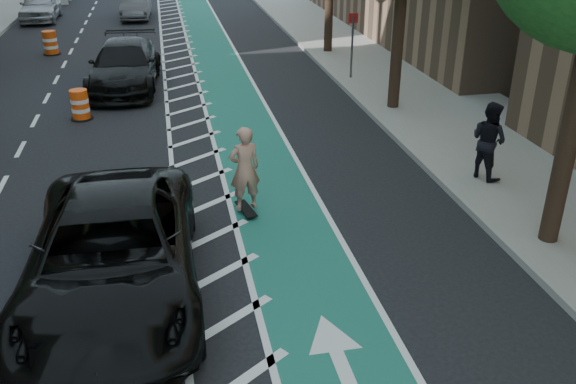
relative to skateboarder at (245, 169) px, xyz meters
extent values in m
plane|color=black|center=(-2.30, -2.30, -1.04)|extent=(120.00, 120.00, 0.00)
cube|color=#1B614C|center=(0.70, 7.70, -1.03)|extent=(2.00, 90.00, 0.01)
cube|color=silver|center=(-0.80, 7.70, -1.03)|extent=(1.40, 90.00, 0.01)
cube|color=gray|center=(7.20, 7.70, -0.96)|extent=(5.00, 90.00, 0.15)
cube|color=gray|center=(4.75, 7.70, -0.96)|extent=(0.12, 90.00, 0.16)
cylinder|color=#382619|center=(5.60, -2.30, 1.16)|extent=(0.36, 0.36, 4.40)
cylinder|color=#382619|center=(5.60, 5.70, 1.16)|extent=(0.36, 0.36, 4.40)
cylinder|color=#382619|center=(5.60, 13.70, 1.16)|extent=(0.36, 0.36, 4.40)
cylinder|color=#4C4C4C|center=(5.30, 9.70, 0.16)|extent=(0.08, 0.08, 2.40)
cube|color=red|center=(5.30, 9.70, 1.26)|extent=(0.35, 0.02, 0.35)
cube|color=black|center=(0.00, 0.00, -0.94)|extent=(0.41, 0.87, 0.03)
cylinder|color=black|center=(-0.14, 0.25, -1.01)|extent=(0.04, 0.07, 0.06)
cylinder|color=black|center=(0.03, 0.29, -1.01)|extent=(0.04, 0.07, 0.06)
cylinder|color=black|center=(-0.03, -0.29, -1.01)|extent=(0.04, 0.07, 0.06)
cylinder|color=black|center=(0.14, -0.25, -1.01)|extent=(0.04, 0.07, 0.06)
imported|color=tan|center=(0.00, 0.00, 0.00)|extent=(0.75, 0.58, 1.85)
imported|color=black|center=(-2.57, -2.63, -0.20)|extent=(2.93, 6.10, 1.68)
imported|color=black|center=(-2.85, 10.49, -0.24)|extent=(2.67, 5.70, 1.61)
imported|color=#AAACB0|center=(-7.94, 25.28, -0.25)|extent=(1.87, 4.62, 1.57)
imported|color=#4F5054|center=(-2.75, 24.90, -0.34)|extent=(1.68, 4.30, 1.39)
imported|color=black|center=(5.80, 0.43, 0.03)|extent=(0.98, 1.09, 1.85)
cylinder|color=#FF4E0D|center=(-4.10, 7.20, -0.58)|extent=(0.53, 0.53, 0.92)
cylinder|color=silver|center=(-4.10, 7.20, -0.73)|extent=(0.54, 0.54, 0.12)
cylinder|color=silver|center=(-4.10, 7.20, -0.44)|extent=(0.54, 0.54, 0.12)
cylinder|color=black|center=(-4.10, 7.20, -1.02)|extent=(0.68, 0.68, 0.04)
cylinder|color=#DF460B|center=(-6.24, 16.49, -0.54)|extent=(0.58, 0.58, 1.01)
cylinder|color=silver|center=(-6.24, 16.49, -0.70)|extent=(0.59, 0.59, 0.13)
cylinder|color=silver|center=(-6.24, 16.49, -0.39)|extent=(0.59, 0.59, 0.13)
cylinder|color=black|center=(-6.24, 16.49, -1.02)|extent=(0.74, 0.74, 0.04)
camera|label=1|loc=(-1.45, -11.66, 5.11)|focal=38.00mm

